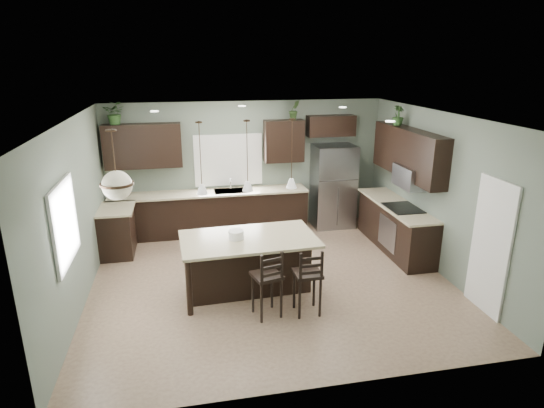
{
  "coord_description": "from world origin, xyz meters",
  "views": [
    {
      "loc": [
        -1.37,
        -6.93,
        3.66
      ],
      "look_at": [
        0.1,
        0.4,
        1.25
      ],
      "focal_mm": 30.0,
      "sensor_mm": 36.0,
      "label": 1
    }
  ],
  "objects_px": {
    "kitchen_island": "(249,264)",
    "refrigerator": "(333,186)",
    "serving_dish": "(236,235)",
    "plant_back_left": "(115,113)",
    "bar_stool_right": "(307,281)",
    "bar_stool_center": "(267,283)"
  },
  "relations": [
    {
      "from": "kitchen_island",
      "to": "refrigerator",
      "type": "bearing_deg",
      "value": 46.58
    },
    {
      "from": "serving_dish",
      "to": "refrigerator",
      "type": "bearing_deg",
      "value": 46.9
    },
    {
      "from": "refrigerator",
      "to": "kitchen_island",
      "type": "xyz_separation_m",
      "value": [
        -2.31,
        -2.67,
        -0.46
      ]
    },
    {
      "from": "kitchen_island",
      "to": "plant_back_left",
      "type": "distance_m",
      "value": 4.18
    },
    {
      "from": "bar_stool_right",
      "to": "plant_back_left",
      "type": "height_order",
      "value": "plant_back_left"
    },
    {
      "from": "kitchen_island",
      "to": "plant_back_left",
      "type": "bearing_deg",
      "value": 125.57
    },
    {
      "from": "kitchen_island",
      "to": "serving_dish",
      "type": "relative_size",
      "value": 8.96
    },
    {
      "from": "bar_stool_right",
      "to": "refrigerator",
      "type": "bearing_deg",
      "value": 65.51
    },
    {
      "from": "serving_dish",
      "to": "bar_stool_center",
      "type": "bearing_deg",
      "value": -67.48
    },
    {
      "from": "kitchen_island",
      "to": "serving_dish",
      "type": "bearing_deg",
      "value": -180.0
    },
    {
      "from": "kitchen_island",
      "to": "bar_stool_center",
      "type": "height_order",
      "value": "bar_stool_center"
    },
    {
      "from": "serving_dish",
      "to": "bar_stool_right",
      "type": "height_order",
      "value": "serving_dish"
    },
    {
      "from": "kitchen_island",
      "to": "bar_stool_right",
      "type": "xyz_separation_m",
      "value": [
        0.74,
        -0.87,
        0.07
      ]
    },
    {
      "from": "kitchen_island",
      "to": "bar_stool_center",
      "type": "xyz_separation_m",
      "value": [
        0.14,
        -0.82,
        0.07
      ]
    },
    {
      "from": "serving_dish",
      "to": "plant_back_left",
      "type": "bearing_deg",
      "value": 125.46
    },
    {
      "from": "bar_stool_center",
      "to": "plant_back_left",
      "type": "distance_m",
      "value": 4.81
    },
    {
      "from": "refrigerator",
      "to": "bar_stool_center",
      "type": "distance_m",
      "value": 4.14
    },
    {
      "from": "refrigerator",
      "to": "kitchen_island",
      "type": "bearing_deg",
      "value": -130.83
    },
    {
      "from": "serving_dish",
      "to": "bar_stool_center",
      "type": "relative_size",
      "value": 0.22
    },
    {
      "from": "refrigerator",
      "to": "bar_stool_center",
      "type": "bearing_deg",
      "value": -121.87
    },
    {
      "from": "bar_stool_right",
      "to": "bar_stool_center",
      "type": "bearing_deg",
      "value": 175.34
    },
    {
      "from": "bar_stool_center",
      "to": "bar_stool_right",
      "type": "relative_size",
      "value": 1.01
    }
  ]
}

